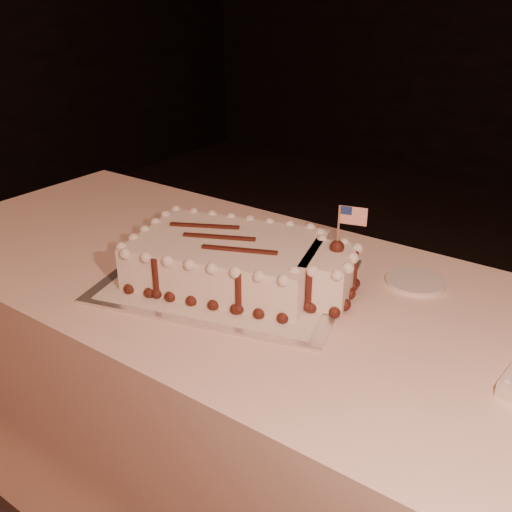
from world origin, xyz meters
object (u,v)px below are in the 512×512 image
Objects in this scene: banquet_table at (326,442)px; cake_board at (228,280)px; side_plate at (415,281)px; sheet_cake at (239,261)px.

banquet_table is 4.37× the size of cake_board.
banquet_table is 0.45m from side_plate.
cake_board is at bearing -172.10° from banquet_table.
cake_board is 1.02× the size of sheet_cake.
banquet_table is at bearing -7.62° from cake_board.
sheet_cake is (0.03, 0.01, 0.06)m from cake_board.
side_plate reaches higher than banquet_table.
banquet_table is 0.49m from sheet_cake.
cake_board is at bearing -164.07° from sheet_cake.
sheet_cake is at bearing 0.41° from cake_board.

